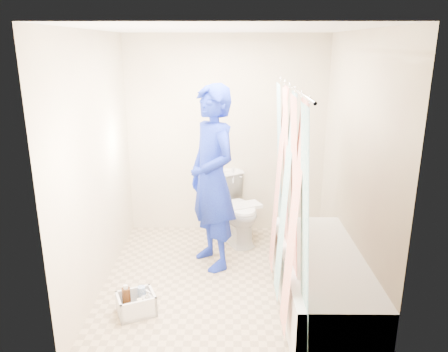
{
  "coord_description": "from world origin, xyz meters",
  "views": [
    {
      "loc": [
        0.02,
        -3.89,
        2.28
      ],
      "look_at": [
        -0.02,
        0.29,
        1.01
      ],
      "focal_mm": 35.0,
      "sensor_mm": 36.0,
      "label": 1
    }
  ],
  "objects_px": {
    "plumber": "(212,179)",
    "cleaning_caddy": "(137,304)",
    "bathtub": "(320,279)",
    "toilet": "(235,208)"
  },
  "relations": [
    {
      "from": "bathtub",
      "to": "plumber",
      "type": "bearing_deg",
      "value": 141.66
    },
    {
      "from": "bathtub",
      "to": "toilet",
      "type": "bearing_deg",
      "value": 117.98
    },
    {
      "from": "plumber",
      "to": "cleaning_caddy",
      "type": "distance_m",
      "value": 1.42
    },
    {
      "from": "bathtub",
      "to": "toilet",
      "type": "relative_size",
      "value": 2.19
    },
    {
      "from": "toilet",
      "to": "plumber",
      "type": "distance_m",
      "value": 0.86
    },
    {
      "from": "toilet",
      "to": "cleaning_caddy",
      "type": "relative_size",
      "value": 2.04
    },
    {
      "from": "bathtub",
      "to": "cleaning_caddy",
      "type": "height_order",
      "value": "bathtub"
    },
    {
      "from": "plumber",
      "to": "bathtub",
      "type": "bearing_deg",
      "value": 22.12
    },
    {
      "from": "bathtub",
      "to": "cleaning_caddy",
      "type": "relative_size",
      "value": 4.47
    },
    {
      "from": "toilet",
      "to": "plumber",
      "type": "height_order",
      "value": "plumber"
    }
  ]
}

